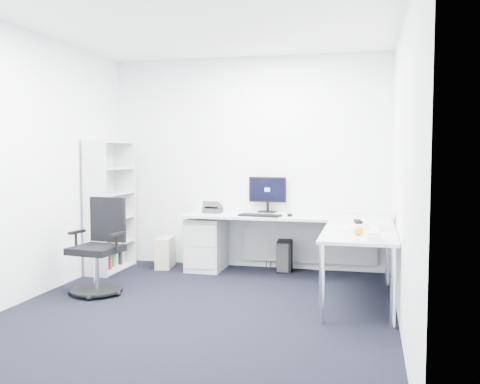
% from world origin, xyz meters
% --- Properties ---
extents(ground, '(4.20, 4.20, 0.00)m').
position_xyz_m(ground, '(0.00, 0.00, 0.00)').
color(ground, black).
extents(ceiling, '(4.20, 4.20, 0.00)m').
position_xyz_m(ceiling, '(0.00, 0.00, 2.70)').
color(ceiling, white).
extents(wall_back, '(3.60, 0.02, 2.70)m').
position_xyz_m(wall_back, '(0.00, 2.10, 1.35)').
color(wall_back, white).
rests_on(wall_back, ground).
extents(wall_front, '(3.60, 0.02, 2.70)m').
position_xyz_m(wall_front, '(0.00, -2.10, 1.35)').
color(wall_front, white).
rests_on(wall_front, ground).
extents(wall_left, '(0.02, 4.20, 2.70)m').
position_xyz_m(wall_left, '(-1.80, 0.00, 1.35)').
color(wall_left, white).
rests_on(wall_left, ground).
extents(wall_right, '(0.02, 4.20, 2.70)m').
position_xyz_m(wall_right, '(1.80, 0.00, 1.35)').
color(wall_right, white).
rests_on(wall_right, ground).
extents(l_desk, '(2.48, 1.39, 0.72)m').
position_xyz_m(l_desk, '(0.55, 1.40, 0.36)').
color(l_desk, silver).
rests_on(l_desk, ground).
extents(drawer_pedestal, '(0.43, 0.53, 0.66)m').
position_xyz_m(drawer_pedestal, '(-0.46, 1.77, 0.33)').
color(drawer_pedestal, silver).
rests_on(drawer_pedestal, ground).
extents(bookshelf, '(0.32, 0.81, 1.63)m').
position_xyz_m(bookshelf, '(-1.62, 1.45, 0.81)').
color(bookshelf, silver).
rests_on(bookshelf, ground).
extents(task_chair, '(0.63, 0.63, 1.00)m').
position_xyz_m(task_chair, '(-1.23, 0.37, 0.50)').
color(task_chair, black).
rests_on(task_chair, ground).
extents(black_pc_tower, '(0.20, 0.41, 0.39)m').
position_xyz_m(black_pc_tower, '(0.51, 1.96, 0.20)').
color(black_pc_tower, black).
rests_on(black_pc_tower, ground).
extents(beige_pc_tower, '(0.25, 0.43, 0.39)m').
position_xyz_m(beige_pc_tower, '(-1.02, 1.78, 0.19)').
color(beige_pc_tower, '#BCB6A0').
rests_on(beige_pc_tower, ground).
extents(power_strip, '(0.32, 0.09, 0.04)m').
position_xyz_m(power_strip, '(1.01, 2.11, 0.02)').
color(power_strip, white).
rests_on(power_strip, ground).
extents(monitor, '(0.49, 0.18, 0.46)m').
position_xyz_m(monitor, '(0.28, 2.00, 0.96)').
color(monitor, black).
rests_on(monitor, l_desk).
extents(black_keyboard, '(0.52, 0.25, 0.02)m').
position_xyz_m(black_keyboard, '(0.27, 1.56, 0.74)').
color(black_keyboard, black).
rests_on(black_keyboard, l_desk).
extents(mouse, '(0.07, 0.10, 0.03)m').
position_xyz_m(mouse, '(0.61, 1.65, 0.74)').
color(mouse, black).
rests_on(mouse, l_desk).
extents(desk_phone, '(0.23, 0.23, 0.14)m').
position_xyz_m(desk_phone, '(-0.38, 1.79, 0.80)').
color(desk_phone, '#2E2E31').
rests_on(desk_phone, l_desk).
extents(laptop, '(0.42, 0.41, 0.27)m').
position_xyz_m(laptop, '(1.61, 0.82, 0.86)').
color(laptop, silver).
rests_on(laptop, l_desk).
extents(white_keyboard, '(0.12, 0.40, 0.01)m').
position_xyz_m(white_keyboard, '(1.29, 0.71, 0.73)').
color(white_keyboard, white).
rests_on(white_keyboard, l_desk).
extents(headphones, '(0.15, 0.21, 0.05)m').
position_xyz_m(headphones, '(1.42, 1.23, 0.75)').
color(headphones, black).
rests_on(headphones, l_desk).
extents(orange_fruit, '(0.09, 0.09, 0.09)m').
position_xyz_m(orange_fruit, '(1.44, 0.34, 0.77)').
color(orange_fruit, orange).
rests_on(orange_fruit, l_desk).
extents(tissue_box, '(0.11, 0.21, 0.07)m').
position_xyz_m(tissue_box, '(1.58, 0.12, 0.76)').
color(tissue_box, white).
rests_on(tissue_box, l_desk).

